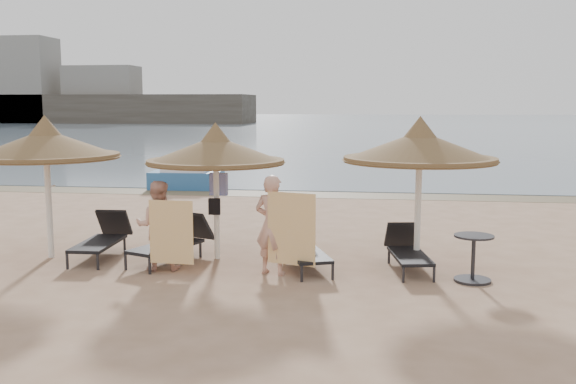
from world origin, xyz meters
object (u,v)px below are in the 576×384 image
person_right (272,217)px  pedal_boat (186,176)px  lounger_far_left (103,237)px  side_table (473,260)px  person_left (158,218)px  lounger_near_left (175,240)px  palapa_right (420,147)px  palapa_left (46,145)px  lounger_near_right (303,247)px  lounger_far_right (407,250)px  palapa_center (216,151)px

person_right → pedal_boat: 11.31m
lounger_far_left → side_table: (6.57, -0.80, -0.01)m
person_left → person_right: bearing=166.6°
pedal_boat → person_left: bearing=-77.0°
lounger_far_left → lounger_near_left: size_ratio=0.96×
palapa_right → lounger_far_left: size_ratio=1.45×
side_table → person_right: 3.31m
palapa_left → lounger_near_right: 5.01m
lounger_far_right → person_left: bearing=179.4°
lounger_near_left → palapa_left: bearing=-154.7°
palapa_right → palapa_left: bearing=-177.9°
side_table → lounger_near_left: bearing=172.1°
palapa_center → lounger_far_left: bearing=-176.8°
palapa_right → pedal_boat: 11.94m
palapa_right → side_table: 2.10m
lounger_far_left → side_table: size_ratio=2.42×
lounger_near_left → person_right: 2.11m
lounger_far_right → palapa_left: bearing=171.3°
palapa_right → pedal_boat: size_ratio=1.13×
palapa_right → lounger_near_left: size_ratio=1.39×
lounger_far_right → lounger_near_left: bearing=170.0°
palapa_center → palapa_right: 3.59m
lounger_near_left → side_table: 5.21m
lounger_far_left → lounger_near_right: size_ratio=1.01×
palapa_center → side_table: 4.81m
palapa_center → person_left: 1.63m
lounger_far_left → side_table: bearing=-9.8°
palapa_right → person_right: size_ratio=1.37×
palapa_center → side_table: palapa_center is taller
person_left → pedal_boat: 10.66m
lounger_far_right → person_right: 2.43m
lounger_far_left → pedal_boat: size_ratio=0.78×
lounger_far_left → lounger_far_right: 5.57m
lounger_far_left → person_right: (3.32, -0.78, 0.61)m
palapa_center → person_left: bearing=-131.8°
side_table → person_left: 5.26m
palapa_center → lounger_near_right: 2.34m
palapa_left → person_left: 2.62m
lounger_near_right → pedal_boat: bearing=96.8°
pedal_boat → side_table: bearing=-54.1°
lounger_near_right → lounger_near_left: bearing=155.4°
palapa_right → person_right: 2.79m
lounger_near_left → person_right: size_ratio=0.98×
person_right → pedal_boat: person_right is taller
palapa_right → person_right: palapa_right is taller
lounger_near_left → person_left: person_left is taller
lounger_near_right → person_right: bearing=-151.5°
lounger_far_right → side_table: size_ratio=2.26×
lounger_near_left → lounger_far_right: lounger_near_left is taller
person_left → palapa_left: bearing=-27.5°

